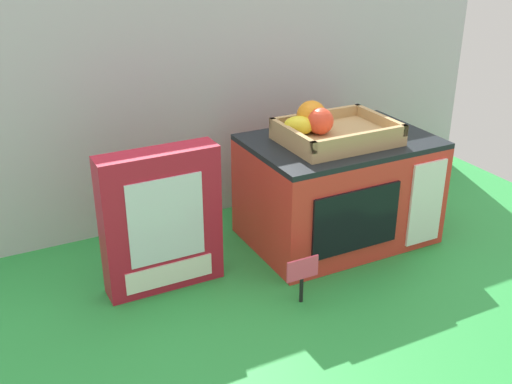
{
  "coord_description": "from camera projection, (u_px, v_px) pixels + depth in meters",
  "views": [
    {
      "loc": [
        -0.56,
        -1.05,
        0.72
      ],
      "look_at": [
        -0.0,
        0.04,
        0.16
      ],
      "focal_mm": 43.86,
      "sensor_mm": 36.0,
      "label": 1
    }
  ],
  "objects": [
    {
      "name": "toy_microwave",
      "position": [
        338.0,
        189.0,
        1.46
      ],
      "size": [
        0.42,
        0.29,
        0.25
      ],
      "color": "red",
      "rests_on": "ground"
    },
    {
      "name": "food_groups_crate",
      "position": [
        329.0,
        130.0,
        1.38
      ],
      "size": [
        0.24,
        0.18,
        0.09
      ],
      "color": "tan",
      "rests_on": "toy_microwave"
    },
    {
      "name": "cookie_set_box",
      "position": [
        161.0,
        221.0,
        1.26
      ],
      "size": [
        0.24,
        0.07,
        0.3
      ],
      "color": "#B2192D",
      "rests_on": "ground"
    },
    {
      "name": "price_sign",
      "position": [
        301.0,
        274.0,
        1.23
      ],
      "size": [
        0.07,
        0.01,
        0.1
      ],
      "color": "black",
      "rests_on": "ground"
    },
    {
      "name": "ground_plane",
      "position": [
        265.0,
        266.0,
        1.38
      ],
      "size": [
        1.7,
        1.7,
        0.0
      ],
      "primitive_type": "plane",
      "color": "green",
      "rests_on": "ground"
    },
    {
      "name": "display_back_panel",
      "position": [
        204.0,
        103.0,
        1.52
      ],
      "size": [
        1.61,
        0.03,
        0.58
      ],
      "primitive_type": "cube",
      "color": "#B7BABF",
      "rests_on": "ground"
    }
  ]
}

